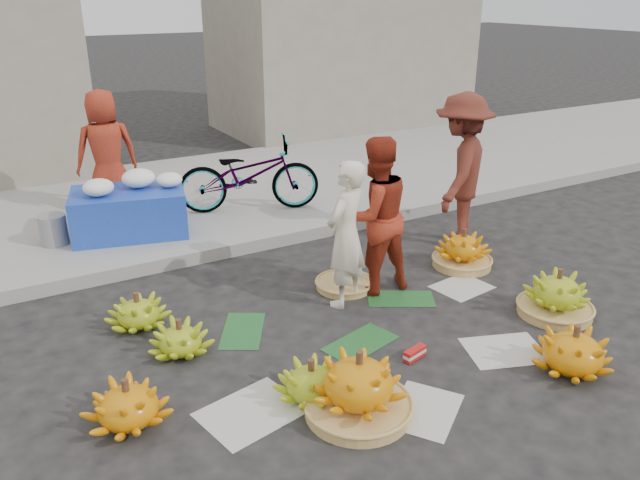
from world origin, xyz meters
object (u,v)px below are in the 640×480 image
bicycle (249,175)px  vendor_cream (346,235)px  flower_table (130,209)px  banana_bunch_0 (128,405)px  banana_bunch_4 (557,295)px

bicycle → vendor_cream: bearing=-164.0°
vendor_cream → flower_table: bearing=-90.0°
banana_bunch_0 → bicycle: size_ratio=0.35×
banana_bunch_0 → flower_table: size_ratio=0.45×
banana_bunch_4 → bicycle: bicycle is taller
banana_bunch_4 → bicycle: (-1.41, 3.84, 0.40)m
vendor_cream → flower_table: (-1.40, 2.57, -0.28)m
vendor_cream → bicycle: vendor_cream is taller
banana_bunch_4 → vendor_cream: size_ratio=0.53×
banana_bunch_0 → banana_bunch_4: (3.86, -0.37, 0.04)m
vendor_cream → bicycle: bearing=-122.3°
vendor_cream → bicycle: 2.67m
flower_table → banana_bunch_0: bearing=-90.8°
vendor_cream → flower_table: size_ratio=0.99×
banana_bunch_0 → vendor_cream: bearing=19.5°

